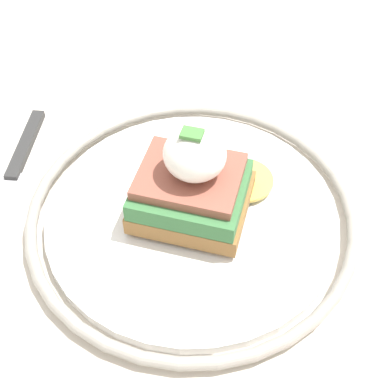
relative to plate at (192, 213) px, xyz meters
name	(u,v)px	position (x,y,z in m)	size (l,w,h in m)	color
dining_table	(218,261)	(-0.02, -0.03, -0.11)	(1.12, 0.81, 0.73)	beige
plate	(192,213)	(0.00, 0.00, 0.00)	(0.28, 0.28, 0.02)	white
sandwich	(193,184)	(0.00, 0.00, 0.04)	(0.11, 0.11, 0.08)	olive
knife	(16,168)	(0.17, -0.01, -0.01)	(0.05, 0.18, 0.01)	#2D2D2D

